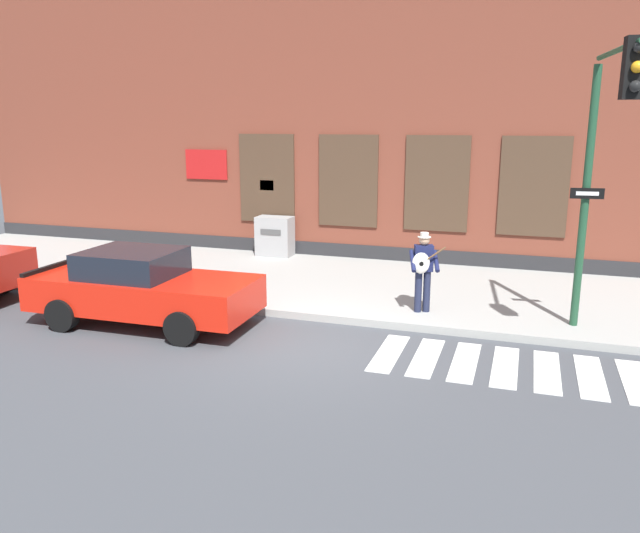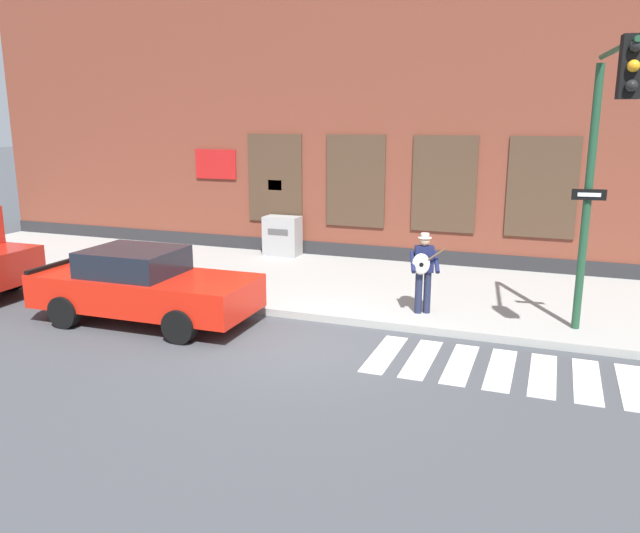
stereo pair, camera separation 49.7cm
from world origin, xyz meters
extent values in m
plane|color=#424449|center=(0.00, 0.00, 0.00)|extent=(160.00, 160.00, 0.00)
cube|color=#9E9E99|center=(0.00, 4.28, 0.08)|extent=(28.00, 5.60, 0.16)
cube|color=brown|center=(0.00, 9.08, 4.19)|extent=(28.00, 4.00, 8.38)
cube|color=#28282B|center=(0.00, 7.06, 0.28)|extent=(28.00, 0.04, 0.55)
cube|color=#473323|center=(-3.79, 7.05, 2.40)|extent=(1.74, 0.06, 2.61)
cube|color=black|center=(-3.79, 7.04, 2.40)|extent=(1.62, 0.03, 2.49)
cube|color=#473323|center=(-1.26, 7.05, 2.40)|extent=(1.74, 0.06, 2.61)
cube|color=black|center=(-1.26, 7.04, 2.40)|extent=(1.62, 0.03, 2.49)
cube|color=#473323|center=(1.26, 7.05, 2.40)|extent=(1.74, 0.06, 2.61)
cube|color=black|center=(1.26, 7.04, 2.40)|extent=(1.62, 0.03, 2.49)
cube|color=#473323|center=(3.79, 7.05, 2.40)|extent=(1.74, 0.06, 2.61)
cube|color=black|center=(3.79, 7.04, 2.40)|extent=(1.62, 0.03, 2.49)
cube|color=red|center=(-5.80, 7.04, 2.77)|extent=(1.40, 0.04, 0.90)
cube|color=yellow|center=(-3.79, 7.03, 2.20)|extent=(0.44, 0.02, 0.30)
cube|color=silver|center=(1.49, 0.18, 0.01)|extent=(0.42, 1.90, 0.01)
cube|color=silver|center=(2.16, 0.18, 0.01)|extent=(0.42, 1.90, 0.01)
cube|color=silver|center=(2.83, 0.18, 0.01)|extent=(0.42, 1.90, 0.01)
cube|color=silver|center=(3.50, 0.18, 0.01)|extent=(0.42, 1.90, 0.01)
cube|color=silver|center=(4.17, 0.18, 0.01)|extent=(0.42, 1.90, 0.01)
cube|color=silver|center=(4.84, 0.18, 0.01)|extent=(0.42, 1.90, 0.01)
cube|color=silver|center=(5.51, 0.18, 0.01)|extent=(0.42, 1.90, 0.01)
cube|color=red|center=(-3.60, 0.23, 0.67)|extent=(4.63, 1.92, 0.68)
cube|color=black|center=(-3.85, 0.23, 1.27)|extent=(1.87, 1.61, 0.52)
cube|color=black|center=(-5.85, 0.19, 1.05)|extent=(0.13, 1.69, 0.08)
cube|color=silver|center=(-1.35, 0.84, 0.74)|extent=(0.06, 0.24, 0.12)
cube|color=red|center=(-5.87, 0.76, 0.74)|extent=(0.06, 0.24, 0.12)
cube|color=silver|center=(-1.33, -0.30, 0.74)|extent=(0.06, 0.24, 0.12)
cube|color=red|center=(-5.85, -0.38, 0.74)|extent=(0.06, 0.24, 0.12)
cylinder|color=black|center=(-2.28, 1.13, 0.33)|extent=(0.66, 0.25, 0.66)
cylinder|color=black|center=(-2.25, -0.62, 0.33)|extent=(0.66, 0.25, 0.66)
cylinder|color=black|center=(-4.95, 1.08, 0.33)|extent=(0.66, 0.25, 0.66)
cylinder|color=black|center=(-4.92, -0.67, 0.33)|extent=(0.66, 0.25, 0.66)
cylinder|color=black|center=(-8.29, 1.14, 0.40)|extent=(0.80, 0.29, 0.80)
cylinder|color=#1E233D|center=(1.79, 2.41, 0.60)|extent=(0.15, 0.15, 0.88)
cylinder|color=#1E233D|center=(1.63, 2.34, 0.60)|extent=(0.15, 0.15, 0.88)
cube|color=#191E47|center=(1.71, 2.38, 1.31)|extent=(0.43, 0.33, 0.54)
sphere|color=tan|center=(1.71, 2.38, 1.69)|extent=(0.22, 0.22, 0.22)
cylinder|color=beige|center=(1.71, 2.38, 1.75)|extent=(0.27, 0.28, 0.02)
cylinder|color=beige|center=(1.71, 2.38, 1.80)|extent=(0.18, 0.18, 0.09)
cylinder|color=#191E47|center=(1.97, 2.36, 1.27)|extent=(0.24, 0.51, 0.39)
cylinder|color=#191E47|center=(1.51, 2.21, 1.27)|extent=(0.24, 0.51, 0.39)
ellipsoid|color=silver|center=(1.69, 2.19, 1.24)|extent=(0.38, 0.23, 0.44)
cylinder|color=black|center=(1.71, 2.13, 1.24)|extent=(0.09, 0.04, 0.09)
cylinder|color=brown|center=(1.94, 2.25, 1.42)|extent=(0.46, 0.18, 0.34)
cylinder|color=#1E472D|center=(4.69, 2.44, 2.61)|extent=(0.15, 0.15, 4.90)
cylinder|color=#1E472D|center=(4.85, 1.14, 5.16)|extent=(0.41, 2.60, 0.09)
cube|color=black|center=(4.98, 0.11, 4.81)|extent=(0.33, 0.28, 0.88)
sphere|color=black|center=(5.00, -0.05, 5.08)|extent=(0.17, 0.17, 0.17)
sphere|color=orange|center=(5.00, -0.05, 4.81)|extent=(0.17, 0.17, 0.17)
sphere|color=black|center=(5.00, -0.05, 4.55)|extent=(0.17, 0.17, 0.17)
cube|color=black|center=(4.70, 2.33, 2.76)|extent=(0.60, 0.10, 0.20)
cube|color=white|center=(4.70, 2.31, 2.76)|extent=(0.40, 0.06, 0.07)
cube|color=#9E9E9E|center=(-3.39, 6.63, 0.74)|extent=(1.05, 0.62, 1.16)
cube|color=#4C4C4C|center=(-3.39, 6.31, 0.91)|extent=(0.63, 0.02, 0.16)
camera|label=1|loc=(3.66, -10.22, 4.07)|focal=35.00mm
camera|label=2|loc=(4.13, -10.05, 4.07)|focal=35.00mm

